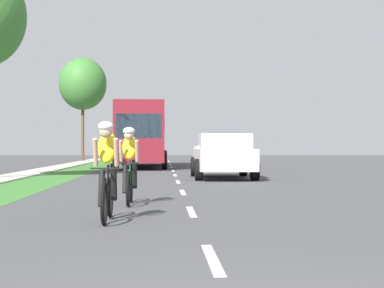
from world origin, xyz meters
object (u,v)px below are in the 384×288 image
at_px(street_tree_far, 83,84).
at_px(bus_maroon, 142,133).
at_px(cyclist_lead, 107,170).
at_px(cyclist_trailing, 130,165).
at_px(pickup_white, 223,156).

bearing_deg(street_tree_far, bus_maroon, -68.96).
relative_size(cyclist_lead, street_tree_far, 0.21).
distance_m(cyclist_trailing, bus_maroon, 22.81).
distance_m(cyclist_lead, cyclist_trailing, 2.81).
bearing_deg(street_tree_far, cyclist_trailing, -81.15).
xyz_separation_m(cyclist_trailing, bus_maroon, (-0.47, 22.78, 1.17)).
bearing_deg(cyclist_trailing, bus_maroon, 91.18).
xyz_separation_m(cyclist_trailing, pickup_white, (2.92, 10.04, 0.02)).
relative_size(cyclist_trailing, pickup_white, 0.34).
relative_size(pickup_white, street_tree_far, 0.62).
xyz_separation_m(bus_maroon, street_tree_far, (-5.17, 13.45, 4.18)).
height_order(cyclist_trailing, bus_maroon, bus_maroon).
height_order(pickup_white, bus_maroon, bus_maroon).
bearing_deg(street_tree_far, cyclist_lead, -82.07).
xyz_separation_m(pickup_white, street_tree_far, (-8.57, 26.18, 5.33)).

